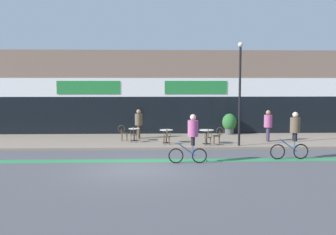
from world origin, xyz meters
name	(u,v)px	position (x,y,z in m)	size (l,w,h in m)	color
ground_plane	(135,169)	(0.00, 0.00, 0.00)	(120.00, 120.00, 0.00)	#4C4C51
sidewalk_slab	(141,141)	(0.00, 7.25, 0.06)	(40.00, 5.50, 0.12)	gray
storefront_facade	(143,92)	(0.00, 11.96, 2.74)	(40.00, 4.06, 5.51)	#7F6656
bike_lane_stripe	(137,161)	(0.00, 1.74, 0.00)	(36.00, 0.70, 0.01)	#2D844C
bistro_table_0	(134,132)	(-0.38, 6.86, 0.62)	(0.62, 0.62, 0.71)	black
bistro_table_1	(166,134)	(1.43, 6.03, 0.64)	(0.72, 0.72, 0.73)	black
bistro_table_2	(207,134)	(3.59, 5.60, 0.67)	(0.78, 0.78, 0.77)	black
cafe_chair_0_near	(134,133)	(-0.38, 6.24, 0.64)	(0.41, 0.58, 0.90)	#4C3823
cafe_chair_0_side	(123,132)	(-1.01, 6.87, 0.64)	(0.58, 0.42, 0.90)	#4C3823
cafe_chair_1_near	(167,135)	(1.43, 5.41, 0.64)	(0.45, 0.60, 0.90)	#4C3823
cafe_chair_2_near	(208,136)	(3.58, 4.98, 0.64)	(0.42, 0.59, 0.90)	#4C3823
cafe_chair_2_side	(218,134)	(4.21, 5.60, 0.64)	(0.59, 0.42, 0.90)	#4C3823
planter_pot	(229,123)	(5.59, 9.56, 0.83)	(0.92, 0.92, 1.33)	#4C4C51
lamp_post	(240,87)	(5.22, 4.99, 3.22)	(0.26, 0.26, 5.38)	black
cyclist_0	(294,132)	(6.99, 1.86, 1.23)	(1.76, 0.49, 2.13)	black
cyclist_1	(192,134)	(2.36, 1.14, 1.25)	(1.65, 0.48, 2.10)	black
pedestrian_near_end	(268,123)	(7.17, 6.44, 1.16)	(0.47, 0.47, 1.76)	#382D47
pedestrian_far_end	(139,121)	(-0.16, 7.87, 1.14)	(0.52, 0.52, 1.73)	#4C3D2D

